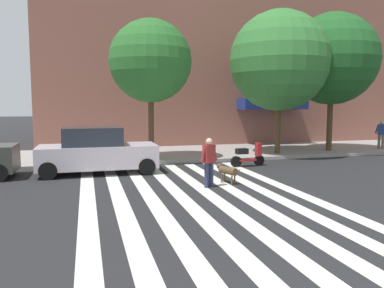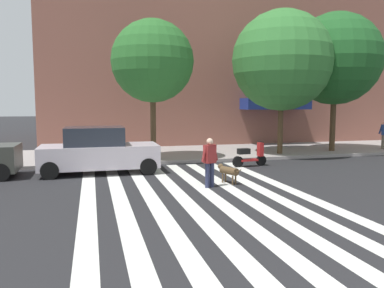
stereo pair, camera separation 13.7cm
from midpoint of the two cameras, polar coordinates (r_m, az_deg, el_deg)
ground_plane at (r=10.89m, az=6.96°, el=-8.74°), size 160.00×160.00×0.00m
sidewalk_far at (r=20.66m, az=-4.04°, el=-1.47°), size 80.00×6.00×0.15m
crosswalk_stripes at (r=10.56m, az=1.96°, el=-9.14°), size 6.75×14.12×0.01m
parked_car_behind_first at (r=15.68m, az=-14.22°, el=-1.07°), size 4.59×2.02×1.85m
parked_scooter at (r=17.09m, az=8.08°, el=-1.72°), size 1.63×0.50×1.11m
street_tree_nearest at (r=18.22m, az=-6.42°, el=12.12°), size 3.83×3.83×6.49m
street_tree_middle at (r=20.66m, az=12.67°, el=11.97°), size 5.14×5.14×7.38m
street_tree_further at (r=22.78m, az=19.93°, el=11.76°), size 4.98×4.98×7.53m
pedestrian_dog_walker at (r=12.65m, az=2.23°, el=-2.35°), size 0.68×0.37×1.64m
dog_on_leash at (r=13.41m, az=4.94°, el=-3.97°), size 0.57×1.06×0.65m
pedestrian_bystander at (r=24.73m, az=26.19°, el=1.49°), size 0.52×0.60×1.64m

